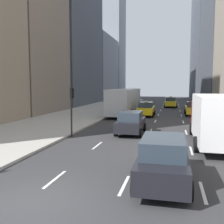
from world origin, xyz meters
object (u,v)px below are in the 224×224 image
object	(u,v)px
sedan_silver_behind	(163,159)
city_bus	(125,101)
taxi_lead	(146,109)
taxi_second	(171,102)
traffic_light_pole	(72,104)
box_truck	(213,118)
sedan_black_near	(131,122)
taxi_third	(193,108)

from	to	relation	value
sedan_silver_behind	city_bus	distance (m)	23.42
taxi_lead	taxi_second	bearing A→B (deg)	78.51
traffic_light_pole	box_truck	bearing A→B (deg)	-2.44
sedan_black_near	sedan_silver_behind	distance (m)	10.24
taxi_second	sedan_black_near	xyz separation A→B (m)	(-2.80, -25.54, -0.00)
taxi_lead	sedan_silver_behind	world-z (taller)	taxi_lead
box_truck	traffic_light_pole	world-z (taller)	traffic_light_pole
taxi_lead	sedan_black_near	world-z (taller)	taxi_lead
taxi_third	sedan_silver_behind	xyz separation A→B (m)	(-2.80, -23.61, 0.03)
taxi_second	sedan_silver_behind	xyz separation A→B (m)	(0.00, -35.40, 0.03)
taxi_lead	taxi_second	size ratio (longest dim) A/B	1.00
traffic_light_pole	taxi_third	bearing A→B (deg)	59.20
taxi_lead	city_bus	distance (m)	3.15
taxi_lead	sedan_silver_behind	bearing A→B (deg)	-82.62
city_bus	taxi_third	bearing A→B (deg)	6.10
taxi_second	box_truck	size ratio (longest dim) A/B	0.52
sedan_silver_behind	traffic_light_pole	distance (m)	10.27
city_bus	taxi_second	bearing A→B (deg)	66.13
taxi_second	sedan_silver_behind	size ratio (longest dim) A/B	0.89
taxi_second	sedan_black_near	world-z (taller)	taxi_second
taxi_third	city_bus	distance (m)	8.51
sedan_silver_behind	traffic_light_pole	bearing A→B (deg)	131.62
sedan_black_near	city_bus	world-z (taller)	city_bus
taxi_second	city_bus	xyz separation A→B (m)	(-5.61, -12.68, 0.91)
sedan_black_near	sedan_silver_behind	xyz separation A→B (m)	(2.80, -9.85, 0.03)
taxi_third	box_truck	bearing A→B (deg)	-90.00
sedan_silver_behind	city_bus	world-z (taller)	city_bus
taxi_second	sedan_black_near	size ratio (longest dim) A/B	0.95
taxi_lead	sedan_silver_behind	size ratio (longest dim) A/B	0.89
taxi_third	sedan_black_near	world-z (taller)	taxi_third
taxi_second	sedan_silver_behind	world-z (taller)	taxi_second
taxi_third	traffic_light_pole	bearing A→B (deg)	-120.80
sedan_silver_behind	city_bus	bearing A→B (deg)	103.88
taxi_second	traffic_light_pole	bearing A→B (deg)	-103.65
sedan_black_near	city_bus	xyz separation A→B (m)	(-2.81, 12.86, 0.91)
sedan_black_near	traffic_light_pole	world-z (taller)	traffic_light_pole
taxi_second	taxi_third	size ratio (longest dim) A/B	1.00
taxi_second	city_bus	bearing A→B (deg)	-113.87
taxi_lead	city_bus	bearing A→B (deg)	158.73
taxi_second	sedan_silver_behind	bearing A→B (deg)	-90.00
taxi_third	sedan_black_near	xyz separation A→B (m)	(-5.60, -13.76, -0.00)
sedan_black_near	city_bus	distance (m)	13.20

